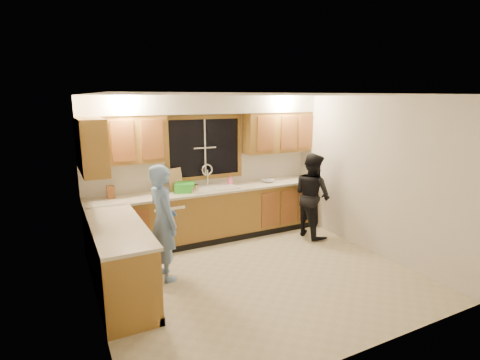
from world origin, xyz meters
name	(u,v)px	position (x,y,z in m)	size (l,w,h in m)	color
floor	(256,275)	(0.00, 0.00, 0.00)	(4.20, 4.20, 0.00)	#C4B796
ceiling	(258,95)	(0.00, 0.00, 2.50)	(4.20, 4.20, 0.00)	white
wall_back	(205,167)	(0.00, 1.90, 1.25)	(4.20, 4.20, 0.00)	silver
wall_left	(91,211)	(-2.10, 0.00, 1.25)	(3.80, 3.80, 0.00)	silver
wall_right	(372,175)	(2.10, 0.00, 1.25)	(3.80, 3.80, 0.00)	silver
base_cabinets_back	(212,215)	(0.00, 1.60, 0.44)	(4.20, 0.60, 0.88)	olive
base_cabinets_left	(119,262)	(-1.80, 0.35, 0.44)	(0.60, 1.90, 0.88)	olive
countertop_back	(212,190)	(0.00, 1.58, 0.90)	(4.20, 0.63, 0.04)	beige
countertop_left	(118,227)	(-1.79, 0.35, 0.90)	(0.63, 1.90, 0.04)	beige
upper_cabinets_left	(123,140)	(-1.43, 1.73, 1.83)	(1.35, 0.33, 0.75)	olive
upper_cabinets_right	(278,132)	(1.43, 1.73, 1.83)	(1.35, 0.33, 0.75)	olive
upper_cabinets_return	(92,146)	(-1.94, 1.12, 1.83)	(0.33, 0.90, 0.75)	olive
soffit	(208,105)	(0.00, 1.72, 2.35)	(4.20, 0.35, 0.30)	white
window_frame	(205,148)	(0.00, 1.89, 1.60)	(1.44, 0.03, 1.14)	black
sink	(212,191)	(0.00, 1.60, 0.86)	(0.86, 0.52, 0.57)	white
dishwasher	(165,224)	(-0.85, 1.59, 0.41)	(0.60, 0.56, 0.82)	white
stove	(128,280)	(-1.80, -0.22, 0.45)	(0.58, 0.75, 0.90)	white
man	(163,223)	(-1.16, 0.53, 0.80)	(0.59, 0.39, 1.61)	#6E95D0
woman	(312,195)	(1.66, 0.92, 0.76)	(0.74, 0.57, 1.52)	black
knife_block	(111,192)	(-1.66, 1.73, 1.02)	(0.11, 0.09, 0.20)	#9B592B
cutting_board	(175,179)	(-0.59, 1.77, 1.11)	(0.28, 0.02, 0.38)	tan
dish_crate	(185,187)	(-0.49, 1.60, 1.00)	(0.32, 0.30, 0.15)	green
soap_bottle	(230,180)	(0.39, 1.69, 1.01)	(0.08, 0.08, 0.17)	pink
bowl	(268,181)	(1.13, 1.58, 0.95)	(0.23, 0.23, 0.06)	silver
can_left	(194,190)	(-0.41, 1.39, 0.98)	(0.06, 0.06, 0.11)	beige
can_right	(196,189)	(-0.34, 1.46, 0.99)	(0.07, 0.07, 0.13)	beige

